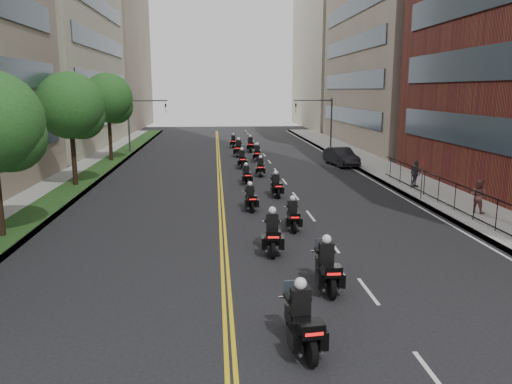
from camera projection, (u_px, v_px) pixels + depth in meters
ground at (296, 383)px, 11.27m from camera, size 160.00×160.00×0.00m
sidewalk_right at (403, 179)px, 36.62m from camera, size 4.00×90.00×0.15m
sidewalk_left at (68, 184)px, 34.69m from camera, size 4.00×90.00×0.15m
grass_strip at (80, 182)px, 34.74m from camera, size 2.00×90.00×0.04m
building_right_tan at (417, 13)px, 56.82m from camera, size 15.11×28.00×30.00m
building_right_far at (348, 51)px, 86.51m from camera, size 15.00×28.00×26.00m
building_left_far at (92, 50)px, 83.02m from camera, size 16.00×28.00×26.00m
iron_fence at (485, 210)px, 23.68m from camera, size 0.05×28.00×1.50m
street_trees at (46, 115)px, 27.51m from camera, size 4.40×38.40×7.98m
traffic_signal_right at (322, 117)px, 52.28m from camera, size 4.09×0.20×5.60m
traffic_signal_left at (138, 118)px, 50.75m from camera, size 4.09×0.20×5.60m
motorcycle_0 at (302, 322)px, 12.60m from camera, size 0.73×2.54×1.88m
motorcycle_1 at (327, 268)px, 16.42m from camera, size 0.57×2.49×1.84m
motorcycle_2 at (272, 235)px, 20.21m from camera, size 0.66×2.53×1.87m
motorcycle_3 at (293, 216)px, 23.54m from camera, size 0.51×2.19×1.62m
motorcycle_4 at (250, 199)px, 27.34m from camera, size 0.57×2.14×1.58m
motorcycle_5 at (276, 186)px, 30.78m from camera, size 0.56×2.19×1.61m
motorcycle_6 at (246, 176)px, 34.82m from camera, size 0.52×2.06×1.52m
motorcycle_7 at (260, 168)px, 38.16m from camera, size 0.58×2.16×1.59m
motorcycle_8 at (242, 160)px, 41.87m from camera, size 0.54×2.37×1.75m
motorcycle_9 at (257, 154)px, 45.79m from camera, size 0.63×2.36×1.74m
motorcycle_10 at (238, 149)px, 49.21m from camera, size 0.76×2.54×1.88m
motorcycle_11 at (250, 145)px, 52.90m from camera, size 0.57×2.46×1.82m
motorcycle_12 at (233, 142)px, 56.89m from camera, size 0.55×2.20×1.63m
parked_sedan at (341, 157)px, 43.32m from camera, size 2.35×4.92×1.56m
pedestrian_b at (479, 196)px, 26.08m from camera, size 1.03×1.09×1.77m
pedestrian_c at (415, 174)px, 33.02m from camera, size 0.59×1.09×1.77m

